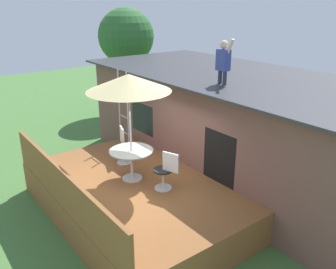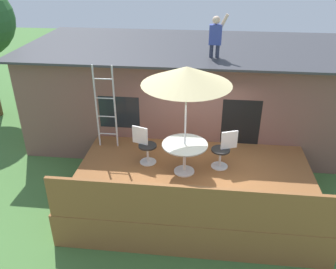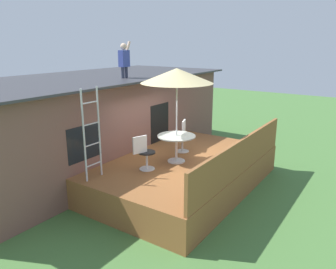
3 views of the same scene
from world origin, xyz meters
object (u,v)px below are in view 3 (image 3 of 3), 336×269
person_figure (124,58)px  patio_chair_right (183,136)px  patio_umbrella (177,76)px  step_ladder (92,134)px  patio_table (176,141)px  patio_chair_left (144,153)px

person_figure → patio_chair_right: person_figure is taller
patio_umbrella → step_ladder: 2.63m
patio_chair_right → patio_umbrella: bearing=0.0°
person_figure → patio_table: bearing=-104.4°
patio_table → patio_umbrella: 1.76m
patio_table → step_ladder: 2.38m
patio_chair_left → step_ladder: bearing=167.5°
patio_table → patio_chair_right: patio_chair_right is taller
patio_table → step_ladder: step_ladder is taller
patio_umbrella → person_figure: 2.40m
patio_chair_right → patio_table: bearing=0.0°
patio_umbrella → person_figure: bearing=75.6°
patio_table → patio_umbrella: size_ratio=0.41×
patio_chair_left → patio_chair_right: same height
patio_chair_right → patio_chair_left: bearing=-21.0°
patio_table → step_ladder: size_ratio=0.47×
patio_umbrella → person_figure: person_figure is taller
patio_table → patio_umbrella: (0.00, -0.00, 1.76)m
patio_umbrella → person_figure: (0.59, 2.30, 0.37)m
person_figure → patio_chair_left: 3.38m
patio_umbrella → patio_chair_right: 2.12m
patio_table → patio_chair_right: (0.89, 0.34, -0.13)m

